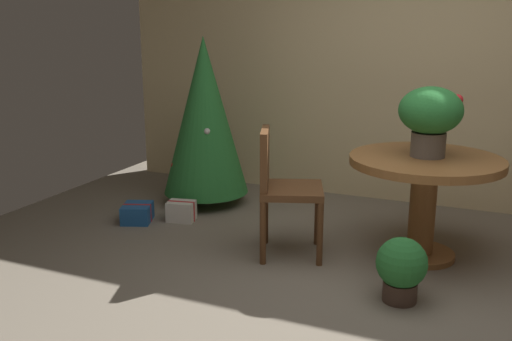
# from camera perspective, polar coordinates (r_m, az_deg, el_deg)

# --- Properties ---
(ground_plane) EXTENTS (6.60, 6.60, 0.00)m
(ground_plane) POSITION_cam_1_polar(r_m,az_deg,el_deg) (3.62, 10.76, -12.78)
(ground_plane) COLOR #756B5B
(back_wall_panel) EXTENTS (6.00, 0.10, 2.60)m
(back_wall_panel) POSITION_cam_1_polar(r_m,az_deg,el_deg) (5.41, 16.75, 10.26)
(back_wall_panel) COLOR beige
(back_wall_panel) RESTS_ON ground_plane
(round_dining_table) EXTENTS (1.06, 1.06, 0.74)m
(round_dining_table) POSITION_cam_1_polar(r_m,az_deg,el_deg) (4.19, 16.38, -1.09)
(round_dining_table) COLOR brown
(round_dining_table) RESTS_ON ground_plane
(flower_vase) EXTENTS (0.43, 0.43, 0.48)m
(flower_vase) POSITION_cam_1_polar(r_m,az_deg,el_deg) (4.11, 16.92, 5.31)
(flower_vase) COLOR #665B51
(flower_vase) RESTS_ON round_dining_table
(wooden_chair_left_near) EXTENTS (0.56, 0.56, 0.92)m
(wooden_chair_left_near) POSITION_cam_1_polar(r_m,az_deg,el_deg) (4.09, 2.54, -1.32)
(wooden_chair_left_near) COLOR brown
(wooden_chair_left_near) RESTS_ON ground_plane
(holiday_tree) EXTENTS (0.78, 0.78, 1.53)m
(holiday_tree) POSITION_cam_1_polar(r_m,az_deg,el_deg) (5.23, -5.12, 5.40)
(holiday_tree) COLOR brown
(holiday_tree) RESTS_ON ground_plane
(gift_box_cream) EXTENTS (0.26, 0.21, 0.17)m
(gift_box_cream) POSITION_cam_1_polar(r_m,az_deg,el_deg) (4.93, -7.42, -4.02)
(gift_box_cream) COLOR silver
(gift_box_cream) RESTS_ON ground_plane
(gift_box_blue) EXTENTS (0.31, 0.33, 0.15)m
(gift_box_blue) POSITION_cam_1_polar(r_m,az_deg,el_deg) (4.98, -11.70, -4.15)
(gift_box_blue) COLOR #1E569E
(gift_box_blue) RESTS_ON ground_plane
(potted_plant) EXTENTS (0.31, 0.31, 0.40)m
(potted_plant) POSITION_cam_1_polar(r_m,az_deg,el_deg) (3.59, 14.23, -9.28)
(potted_plant) COLOR #4C382D
(potted_plant) RESTS_ON ground_plane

